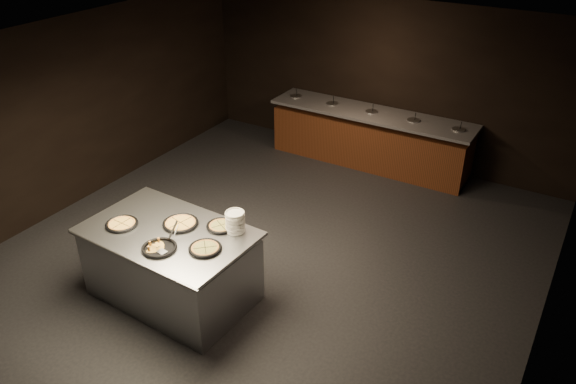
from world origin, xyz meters
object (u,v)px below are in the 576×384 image
pan_veggie_whole (122,224)px  pan_cheese_whole (180,223)px  serving_counter (172,265)px  plate_stack (235,222)px

pan_veggie_whole → pan_cheese_whole: bearing=32.2°
serving_counter → pan_cheese_whole: size_ratio=4.80×
plate_stack → pan_cheese_whole: plate_stack is taller
serving_counter → pan_cheese_whole: bearing=79.6°
serving_counter → pan_cheese_whole: pan_cheese_whole is taller
pan_veggie_whole → pan_cheese_whole: size_ratio=0.90×
serving_counter → plate_stack: (0.70, 0.41, 0.64)m
serving_counter → pan_veggie_whole: 0.79m
plate_stack → pan_cheese_whole: (-0.66, -0.22, -0.11)m
serving_counter → pan_veggie_whole: bearing=-158.8°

